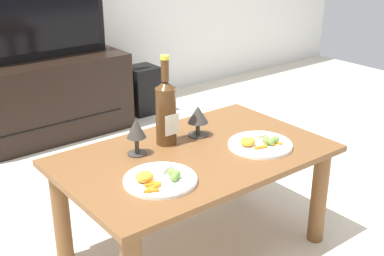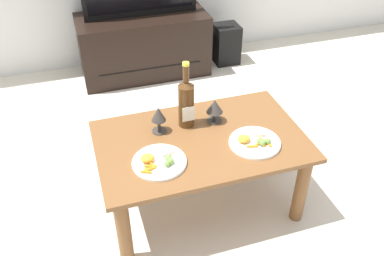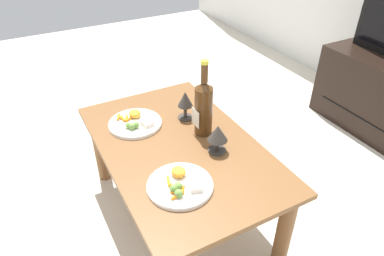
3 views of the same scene
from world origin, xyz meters
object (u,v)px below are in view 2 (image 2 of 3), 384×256
object	(u,v)px
goblet_right	(215,107)
dinner_plate_right	(255,142)
floor_speaker	(226,44)
wine_bottle	(186,101)
dining_table	(201,152)
dinner_plate_left	(159,161)
goblet_left	(158,116)
tv_stand	(144,45)

from	to	relation	value
goblet_right	dinner_plate_right	size ratio (longest dim) A/B	0.51
floor_speaker	wine_bottle	size ratio (longest dim) A/B	0.93
dining_table	dinner_plate_left	world-z (taller)	dinner_plate_left
dining_table	dinner_plate_left	xyz separation A→B (m)	(-0.25, -0.12, 0.10)
dining_table	goblet_right	size ratio (longest dim) A/B	7.95
wine_bottle	goblet_right	world-z (taller)	wine_bottle
dining_table	goblet_left	distance (m)	0.29
dining_table	floor_speaker	xyz separation A→B (m)	(0.77, 1.58, -0.20)
dining_table	tv_stand	xyz separation A→B (m)	(0.03, 1.61, -0.11)
floor_speaker	wine_bottle	bearing A→B (deg)	-118.98
floor_speaker	dinner_plate_right	distance (m)	1.80
tv_stand	goblet_left	xyz separation A→B (m)	(-0.22, -1.48, 0.30)
dining_table	wine_bottle	xyz separation A→B (m)	(-0.03, 0.15, 0.23)
dining_table	dinner_plate_right	distance (m)	0.29
dining_table	floor_speaker	distance (m)	1.77
goblet_right	dinner_plate_left	size ratio (longest dim) A/B	0.51
goblet_left	floor_speaker	bearing A→B (deg)	56.62
tv_stand	goblet_right	xyz separation A→B (m)	(0.09, -1.48, 0.29)
wine_bottle	dinner_plate_right	bearing A→B (deg)	-43.15
dining_table	tv_stand	distance (m)	1.61
goblet_right	dinner_plate_right	world-z (taller)	goblet_right
wine_bottle	dining_table	bearing A→B (deg)	-77.21
goblet_left	dinner_plate_right	world-z (taller)	goblet_left
dining_table	dinner_plate_right	xyz separation A→B (m)	(0.25, -0.12, 0.10)
goblet_right	tv_stand	bearing A→B (deg)	93.32
dinner_plate_right	floor_speaker	bearing A→B (deg)	72.91
dining_table	dinner_plate_left	distance (m)	0.29
goblet_left	dinner_plate_left	distance (m)	0.27
goblet_right	floor_speaker	bearing A→B (deg)	65.88
floor_speaker	dinner_plate_right	size ratio (longest dim) A/B	1.31
goblet_left	dining_table	bearing A→B (deg)	-34.95
tv_stand	dinner_plate_left	world-z (taller)	tv_stand
tv_stand	floor_speaker	size ratio (longest dim) A/B	3.06
floor_speaker	dining_table	bearing A→B (deg)	-115.70
floor_speaker	dinner_plate_left	bearing A→B (deg)	-120.72
dinner_plate_left	dining_table	bearing A→B (deg)	25.04
tv_stand	dinner_plate_left	bearing A→B (deg)	-99.37
tv_stand	dinner_plate_left	size ratio (longest dim) A/B	4.01
floor_speaker	goblet_right	world-z (taller)	goblet_right
tv_stand	floor_speaker	world-z (taller)	tv_stand
wine_bottle	goblet_right	distance (m)	0.16
wine_bottle	dinner_plate_right	size ratio (longest dim) A/B	1.41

